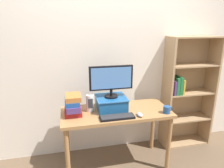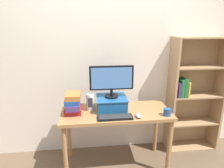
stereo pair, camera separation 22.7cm
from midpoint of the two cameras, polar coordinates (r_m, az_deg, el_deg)
ground_plane at (r=2.76m, az=-1.43°, el=-21.94°), size 12.00×12.00×0.00m
back_wall at (r=2.63m, az=-3.58°, el=7.41°), size 7.00×0.08×2.60m
desk at (r=2.41m, az=-1.54°, el=-9.85°), size 1.28×0.56×0.74m
bookshelf_unit at (r=3.00m, az=18.49°, el=-2.10°), size 0.71×0.28×1.58m
riser_box at (r=2.40m, az=-2.96°, el=-5.33°), size 0.36×0.34×0.15m
computer_monitor at (r=2.30m, az=-3.06°, el=1.26°), size 0.51×0.16×0.38m
keyboard at (r=2.19m, az=-1.54°, el=-9.49°), size 0.38×0.13×0.02m
computer_mouse at (r=2.24m, az=5.02°, el=-8.76°), size 0.06×0.10×0.04m
book_stack at (r=2.30m, az=-13.90°, el=-5.91°), size 0.19×0.26×0.23m
coffee_mug at (r=2.35m, az=12.75°, el=-7.21°), size 0.11×0.08×0.08m
desk_speaker at (r=2.36m, az=-9.07°, el=-5.38°), size 0.09×0.10×0.20m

